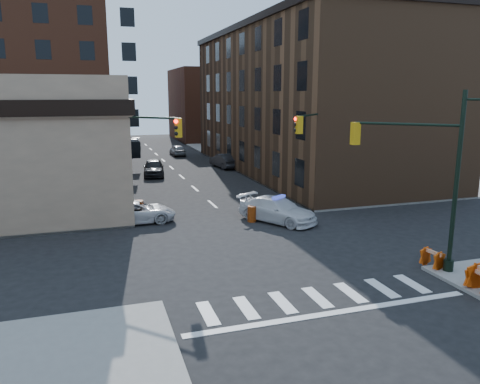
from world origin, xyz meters
TOP-DOWN VIEW (x-y plane):
  - ground at (0.00, 0.00)m, footprint 140.00×140.00m
  - sidewalk_ne at (23.00, 32.75)m, footprint 34.00×54.50m
  - commercial_row_ne at (13.00, 22.50)m, footprint 14.00×34.00m
  - filler_nw at (-16.00, 62.00)m, footprint 20.00×18.00m
  - filler_ne at (14.00, 58.00)m, footprint 16.00×16.00m
  - signal_pole_se at (6.04, -5.52)m, footprint 5.40×5.27m
  - signal_pole_nw at (-5.85, 5.34)m, footprint 3.58×3.67m
  - signal_pole_ne at (5.84, 5.35)m, footprint 3.67×3.58m
  - tree_ne_near at (7.50, 26.00)m, footprint 3.00×3.00m
  - tree_ne_far at (7.50, 34.00)m, footprint 3.00×3.00m
  - police_car at (2.75, 4.15)m, footprint 4.67×5.63m
  - pickup at (-5.80, 6.66)m, footprint 4.92×2.28m
  - parked_car_wnear at (-2.50, 23.37)m, footprint 2.57×5.06m
  - parked_car_wfar at (-5.42, 27.76)m, footprint 1.71×4.05m
  - parked_car_wdeep at (-2.53, 45.64)m, footprint 2.82×5.71m
  - parked_car_enear at (5.50, 26.20)m, footprint 2.27×4.94m
  - parked_car_efar at (2.50, 37.91)m, footprint 1.68×4.17m
  - pedestrian_a at (-8.36, 6.00)m, footprint 0.70×0.59m
  - pedestrian_b at (-8.39, 8.23)m, footprint 0.95×0.80m
  - pedestrian_c at (-13.00, 6.76)m, footprint 1.09×1.07m
  - barrel_road at (1.21, 4.65)m, footprint 0.74×0.74m
  - barrel_bank at (-5.50, 8.00)m, footprint 0.68×0.68m
  - barricade_se_a at (6.40, -5.70)m, footprint 0.66×1.12m
  - barricade_se_c at (6.40, -8.50)m, footprint 0.60×1.15m
  - barricade_nw_a at (-6.50, 7.72)m, footprint 1.26×0.79m
  - barricade_nw_b at (-8.50, 7.38)m, footprint 1.32×0.89m

SIDE VIEW (x-z plane):
  - ground at x=0.00m, z-range 0.00..0.00m
  - sidewalk_ne at x=23.00m, z-range 0.00..0.15m
  - barrel_road at x=1.21m, z-range 0.00..1.01m
  - barricade_se_a at x=6.40m, z-range 0.15..0.94m
  - barrel_bank at x=-5.50m, z-range 0.00..1.10m
  - barricade_se_c at x=6.40m, z-range 0.15..1.00m
  - barricade_nw_a at x=-6.50m, z-range 0.15..1.03m
  - barricade_nw_b at x=-8.50m, z-range 0.15..1.06m
  - parked_car_wfar at x=-5.42m, z-range 0.00..1.30m
  - pickup at x=-5.80m, z-range 0.00..1.37m
  - parked_car_efar at x=2.50m, z-range 0.00..1.42m
  - police_car at x=2.75m, z-range 0.00..1.54m
  - parked_car_enear at x=5.50m, z-range 0.00..1.57m
  - parked_car_wdeep at x=-2.53m, z-range 0.00..1.60m
  - parked_car_wnear at x=-2.50m, z-range 0.00..1.65m
  - pedestrian_a at x=-8.36m, z-range 0.15..1.77m
  - pedestrian_b at x=-8.39m, z-range 0.15..1.88m
  - pedestrian_c at x=-13.00m, z-range 0.15..2.00m
  - tree_ne_near at x=7.50m, z-range 1.06..5.91m
  - tree_ne_far at x=7.50m, z-range 1.06..5.91m
  - signal_pole_nw at x=-5.85m, z-range 0.34..8.34m
  - signal_pole_ne at x=5.84m, z-range 0.34..8.34m
  - signal_pole_se at x=6.04m, z-range 0.61..8.61m
  - filler_ne at x=14.00m, z-range 0.00..12.00m
  - commercial_row_ne at x=13.00m, z-range 0.00..14.00m
  - filler_nw at x=-16.00m, z-range 0.00..16.00m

